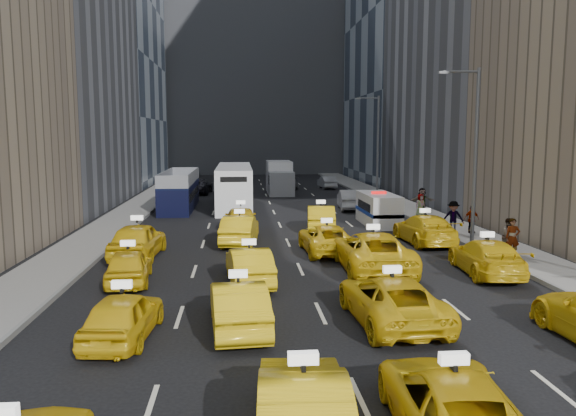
% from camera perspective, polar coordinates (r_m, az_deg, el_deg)
% --- Properties ---
extents(ground, '(160.00, 160.00, 0.00)m').
position_cam_1_polar(ground, '(16.58, 4.33, -12.71)').
color(ground, black).
rests_on(ground, ground).
extents(sidewalk_west, '(3.00, 90.00, 0.15)m').
position_cam_1_polar(sidewalk_west, '(41.51, -15.98, -0.66)').
color(sidewalk_west, gray).
rests_on(sidewalk_west, ground).
extents(sidewalk_east, '(3.00, 90.00, 0.15)m').
position_cam_1_polar(sidewalk_east, '(42.79, 12.81, -0.32)').
color(sidewalk_east, gray).
rests_on(sidewalk_east, ground).
extents(curb_west, '(0.15, 90.00, 0.18)m').
position_cam_1_polar(curb_west, '(41.25, -14.01, -0.62)').
color(curb_west, slate).
rests_on(curb_west, ground).
extents(curb_east, '(0.15, 90.00, 0.18)m').
position_cam_1_polar(curb_east, '(42.37, 10.95, -0.33)').
color(curb_east, slate).
rests_on(curb_east, ground).
extents(building_west_far, '(16.00, 22.00, 42.00)m').
position_cam_1_polar(building_west_far, '(73.25, -20.22, 19.03)').
color(building_west_far, '#2D3847').
rests_on(building_west_far, ground).
extents(building_backdrop, '(30.00, 12.00, 40.00)m').
position_cam_1_polar(building_backdrop, '(88.56, -3.44, 16.70)').
color(building_backdrop, slate).
rests_on(building_backdrop, ground).
extents(streetlight_near, '(2.15, 0.22, 9.00)m').
position_cam_1_polar(streetlight_near, '(29.79, 18.32, 5.54)').
color(streetlight_near, '#595B60').
rests_on(streetlight_near, ground).
extents(streetlight_far, '(2.15, 0.22, 9.00)m').
position_cam_1_polar(streetlight_far, '(48.80, 8.97, 6.41)').
color(streetlight_far, '#595B60').
rests_on(streetlight_far, ground).
extents(taxi_1, '(1.88, 4.71, 1.52)m').
position_cam_1_polar(taxi_1, '(10.79, 1.52, -19.81)').
color(taxi_1, yellow).
rests_on(taxi_1, ground).
extents(taxi_2, '(2.60, 4.98, 1.34)m').
position_cam_1_polar(taxi_2, '(11.64, 16.33, -18.51)').
color(taxi_2, yellow).
rests_on(taxi_2, ground).
extents(taxi_4, '(1.96, 4.14, 1.37)m').
position_cam_1_polar(taxi_4, '(16.61, -16.41, -10.47)').
color(taxi_4, yellow).
rests_on(taxi_4, ground).
extents(taxi_5, '(1.90, 4.55, 1.46)m').
position_cam_1_polar(taxi_5, '(16.80, -5.05, -9.82)').
color(taxi_5, yellow).
rests_on(taxi_5, ground).
extents(taxi_6, '(2.65, 5.32, 1.45)m').
position_cam_1_polar(taxi_6, '(17.61, 10.46, -9.13)').
color(taxi_6, yellow).
rests_on(taxi_6, ground).
extents(taxi_8, '(1.96, 4.12, 1.36)m').
position_cam_1_polar(taxi_8, '(22.61, -15.88, -5.70)').
color(taxi_8, yellow).
rests_on(taxi_8, ground).
extents(taxi_9, '(1.94, 4.44, 1.42)m').
position_cam_1_polar(taxi_9, '(21.76, -3.96, -5.86)').
color(taxi_9, yellow).
rests_on(taxi_9, ground).
extents(taxi_10, '(2.89, 6.01, 1.65)m').
position_cam_1_polar(taxi_10, '(24.04, 8.60, -4.36)').
color(taxi_10, yellow).
rests_on(taxi_10, ground).
extents(taxi_11, '(2.46, 5.16, 1.45)m').
position_cam_1_polar(taxi_11, '(24.52, 19.50, -4.72)').
color(taxi_11, yellow).
rests_on(taxi_11, ground).
extents(taxi_12, '(2.28, 5.02, 1.67)m').
position_cam_1_polar(taxi_12, '(27.11, -15.02, -3.17)').
color(taxi_12, yellow).
rests_on(taxi_12, ground).
extents(taxi_13, '(2.16, 4.80, 1.53)m').
position_cam_1_polar(taxi_13, '(29.58, -4.93, -2.21)').
color(taxi_13, yellow).
rests_on(taxi_13, ground).
extents(taxi_14, '(2.45, 5.02, 1.37)m').
position_cam_1_polar(taxi_14, '(27.42, 3.94, -3.14)').
color(taxi_14, yellow).
rests_on(taxi_14, ground).
extents(taxi_15, '(2.33, 5.38, 1.54)m').
position_cam_1_polar(taxi_15, '(30.50, 13.70, -2.09)').
color(taxi_15, yellow).
rests_on(taxi_15, ground).
extents(taxi_16, '(2.04, 4.67, 1.57)m').
position_cam_1_polar(taxi_16, '(33.12, -4.81, -1.14)').
color(taxi_16, yellow).
rests_on(taxi_16, ground).
extents(taxi_17, '(2.08, 4.69, 1.50)m').
position_cam_1_polar(taxi_17, '(33.90, 3.35, -0.99)').
color(taxi_17, yellow).
rests_on(taxi_17, ground).
extents(nypd_van, '(2.27, 5.11, 2.14)m').
position_cam_1_polar(nypd_van, '(36.32, 9.18, -0.17)').
color(nypd_van, silver).
rests_on(nypd_van, ground).
extents(double_decker, '(2.74, 10.06, 2.90)m').
position_cam_1_polar(double_decker, '(44.36, -10.96, 1.76)').
color(double_decker, black).
rests_on(double_decker, ground).
extents(city_bus, '(3.76, 12.82, 3.26)m').
position_cam_1_polar(city_bus, '(45.00, -5.47, 2.18)').
color(city_bus, white).
rests_on(city_bus, ground).
extents(box_truck, '(2.81, 7.01, 3.14)m').
position_cam_1_polar(box_truck, '(55.12, -0.86, 3.09)').
color(box_truck, white).
rests_on(box_truck, ground).
extents(misc_car_0, '(2.04, 4.78, 1.53)m').
position_cam_1_polar(misc_car_0, '(43.53, 6.29, 0.86)').
color(misc_car_0, '#9B9CA2').
rests_on(misc_car_0, ground).
extents(misc_car_1, '(2.86, 5.48, 1.47)m').
position_cam_1_polar(misc_car_1, '(55.64, -9.13, 2.21)').
color(misc_car_1, black).
rests_on(misc_car_1, ground).
extents(misc_car_2, '(2.45, 5.23, 1.48)m').
position_cam_1_polar(misc_car_2, '(60.57, -0.19, 2.72)').
color(misc_car_2, gray).
rests_on(misc_car_2, ground).
extents(misc_car_3, '(2.13, 4.73, 1.58)m').
position_cam_1_polar(misc_car_3, '(59.03, -5.61, 2.61)').
color(misc_car_3, black).
rests_on(misc_car_3, ground).
extents(misc_car_4, '(1.69, 4.12, 1.33)m').
position_cam_1_polar(misc_car_4, '(60.60, 3.97, 2.63)').
color(misc_car_4, '#999BA0').
rests_on(misc_car_4, ground).
extents(pedestrian_0, '(0.72, 0.55, 1.78)m').
position_cam_1_polar(pedestrian_0, '(27.69, 21.85, -2.81)').
color(pedestrian_0, gray).
rests_on(pedestrian_0, sidewalk_east).
extents(pedestrian_1, '(0.92, 0.68, 1.70)m').
position_cam_1_polar(pedestrian_1, '(28.26, 21.54, -2.68)').
color(pedestrian_1, gray).
rests_on(pedestrian_1, sidewalk_east).
extents(pedestrian_2, '(1.29, 0.95, 1.85)m').
position_cam_1_polar(pedestrian_2, '(33.17, 16.43, -0.90)').
color(pedestrian_2, gray).
rests_on(pedestrian_2, sidewalk_east).
extents(pedestrian_3, '(0.97, 0.52, 1.59)m').
position_cam_1_polar(pedestrian_3, '(33.60, 18.14, -1.09)').
color(pedestrian_3, gray).
rests_on(pedestrian_3, sidewalk_east).
extents(pedestrian_4, '(0.86, 0.62, 1.59)m').
position_cam_1_polar(pedestrian_4, '(39.19, 13.30, 0.25)').
color(pedestrian_4, gray).
rests_on(pedestrian_4, sidewalk_east).
extents(pedestrian_5, '(1.74, 0.51, 1.87)m').
position_cam_1_polar(pedestrian_5, '(40.61, 13.45, 0.69)').
color(pedestrian_5, gray).
rests_on(pedestrian_5, sidewalk_east).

